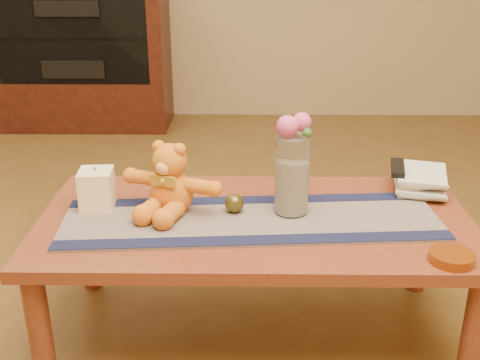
{
  "coord_description": "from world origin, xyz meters",
  "views": [
    {
      "loc": [
        -0.03,
        -1.73,
        1.3
      ],
      "look_at": [
        -0.05,
        0.0,
        0.58
      ],
      "focal_mm": 44.36,
      "sensor_mm": 36.0,
      "label": 1
    }
  ],
  "objects_px": {
    "bronze_ball": "(234,203)",
    "amber_dish": "(452,257)",
    "pillar_candle": "(97,189)",
    "tv_remote": "(398,168)",
    "book_bottom": "(395,186)",
    "glass_vase": "(292,175)",
    "teddy_bear": "(171,178)"
  },
  "relations": [
    {
      "from": "teddy_bear",
      "to": "glass_vase",
      "type": "distance_m",
      "value": 0.39
    },
    {
      "from": "book_bottom",
      "to": "amber_dish",
      "type": "distance_m",
      "value": 0.52
    },
    {
      "from": "pillar_candle",
      "to": "book_bottom",
      "type": "xyz_separation_m",
      "value": [
        1.03,
        0.18,
        -0.06
      ]
    },
    {
      "from": "glass_vase",
      "to": "book_bottom",
      "type": "bearing_deg",
      "value": 28.73
    },
    {
      "from": "teddy_bear",
      "to": "glass_vase",
      "type": "bearing_deg",
      "value": 19.05
    },
    {
      "from": "bronze_ball",
      "to": "book_bottom",
      "type": "distance_m",
      "value": 0.62
    },
    {
      "from": "tv_remote",
      "to": "amber_dish",
      "type": "xyz_separation_m",
      "value": [
        0.04,
        -0.51,
        -0.07
      ]
    },
    {
      "from": "pillar_candle",
      "to": "tv_remote",
      "type": "xyz_separation_m",
      "value": [
        1.03,
        0.17,
        0.01
      ]
    },
    {
      "from": "teddy_bear",
      "to": "book_bottom",
      "type": "relative_size",
      "value": 1.48
    },
    {
      "from": "pillar_candle",
      "to": "book_bottom",
      "type": "relative_size",
      "value": 0.58
    },
    {
      "from": "teddy_bear",
      "to": "pillar_candle",
      "type": "xyz_separation_m",
      "value": [
        -0.25,
        0.02,
        -0.05
      ]
    },
    {
      "from": "pillar_candle",
      "to": "bronze_ball",
      "type": "relative_size",
      "value": 2.05
    },
    {
      "from": "pillar_candle",
      "to": "book_bottom",
      "type": "height_order",
      "value": "pillar_candle"
    },
    {
      "from": "glass_vase",
      "to": "amber_dish",
      "type": "relative_size",
      "value": 2.05
    },
    {
      "from": "teddy_bear",
      "to": "glass_vase",
      "type": "relative_size",
      "value": 1.27
    },
    {
      "from": "book_bottom",
      "to": "teddy_bear",
      "type": "bearing_deg",
      "value": -156.67
    },
    {
      "from": "teddy_bear",
      "to": "book_bottom",
      "type": "bearing_deg",
      "value": 35.51
    },
    {
      "from": "glass_vase",
      "to": "amber_dish",
      "type": "bearing_deg",
      "value": -34.99
    },
    {
      "from": "amber_dish",
      "to": "tv_remote",
      "type": "bearing_deg",
      "value": 94.56
    },
    {
      "from": "bronze_ball",
      "to": "book_bottom",
      "type": "bearing_deg",
      "value": 20.74
    },
    {
      "from": "teddy_bear",
      "to": "bronze_ball",
      "type": "xyz_separation_m",
      "value": [
        0.2,
        -0.02,
        -0.08
      ]
    },
    {
      "from": "book_bottom",
      "to": "amber_dish",
      "type": "bearing_deg",
      "value": -76.88
    },
    {
      "from": "teddy_bear",
      "to": "amber_dish",
      "type": "height_order",
      "value": "teddy_bear"
    },
    {
      "from": "bronze_ball",
      "to": "amber_dish",
      "type": "relative_size",
      "value": 0.5
    },
    {
      "from": "bronze_ball",
      "to": "book_bottom",
      "type": "xyz_separation_m",
      "value": [
        0.58,
        0.22,
        -0.03
      ]
    },
    {
      "from": "pillar_candle",
      "to": "bronze_ball",
      "type": "xyz_separation_m",
      "value": [
        0.45,
        -0.04,
        -0.03
      ]
    },
    {
      "from": "amber_dish",
      "to": "glass_vase",
      "type": "bearing_deg",
      "value": 145.01
    },
    {
      "from": "teddy_bear",
      "to": "tv_remote",
      "type": "bearing_deg",
      "value": 34.87
    },
    {
      "from": "pillar_candle",
      "to": "tv_remote",
      "type": "relative_size",
      "value": 0.81
    },
    {
      "from": "teddy_bear",
      "to": "book_bottom",
      "type": "xyz_separation_m",
      "value": [
        0.78,
        0.2,
        -0.11
      ]
    },
    {
      "from": "glass_vase",
      "to": "pillar_candle",
      "type": "bearing_deg",
      "value": 177.1
    },
    {
      "from": "glass_vase",
      "to": "book_bottom",
      "type": "relative_size",
      "value": 1.17
    }
  ]
}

